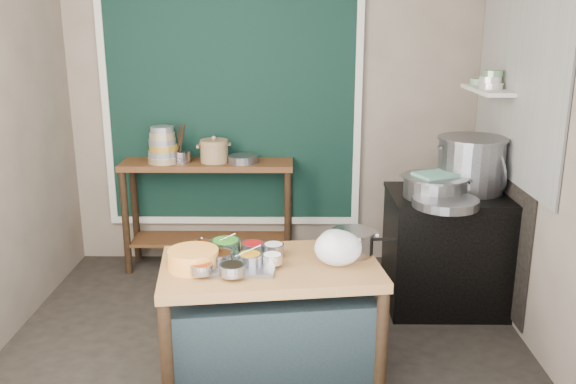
{
  "coord_description": "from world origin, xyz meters",
  "views": [
    {
      "loc": [
        0.19,
        -3.74,
        2.09
      ],
      "look_at": [
        0.15,
        0.25,
        0.97
      ],
      "focal_mm": 38.0,
      "sensor_mm": 36.0,
      "label": 1
    }
  ],
  "objects_px": {
    "back_counter": "(209,215)",
    "yellow_basin": "(193,259)",
    "ceramic_crock": "(214,152)",
    "steamer": "(435,187)",
    "prep_table": "(271,322)",
    "utensil_cup": "(181,157)",
    "stock_pot": "(471,164)",
    "saucepan": "(352,242)",
    "condiment_tray": "(231,263)",
    "stove_block": "(449,252)"
  },
  "relations": [
    {
      "from": "back_counter",
      "to": "yellow_basin",
      "type": "xyz_separation_m",
      "value": [
        0.17,
        -1.83,
        0.33
      ]
    },
    {
      "from": "ceramic_crock",
      "to": "steamer",
      "type": "distance_m",
      "value": 1.86
    },
    {
      "from": "prep_table",
      "to": "utensil_cup",
      "type": "height_order",
      "value": "utensil_cup"
    },
    {
      "from": "yellow_basin",
      "to": "steamer",
      "type": "distance_m",
      "value": 1.88
    },
    {
      "from": "utensil_cup",
      "to": "steamer",
      "type": "relative_size",
      "value": 0.35
    },
    {
      "from": "prep_table",
      "to": "back_counter",
      "type": "distance_m",
      "value": 1.86
    },
    {
      "from": "stock_pot",
      "to": "saucepan",
      "type": "bearing_deg",
      "value": -135.03
    },
    {
      "from": "ceramic_crock",
      "to": "stock_pot",
      "type": "xyz_separation_m",
      "value": [
        1.97,
        -0.64,
        0.05
      ]
    },
    {
      "from": "utensil_cup",
      "to": "ceramic_crock",
      "type": "distance_m",
      "value": 0.28
    },
    {
      "from": "prep_table",
      "to": "condiment_tray",
      "type": "height_order",
      "value": "condiment_tray"
    },
    {
      "from": "prep_table",
      "to": "stove_block",
      "type": "height_order",
      "value": "stove_block"
    },
    {
      "from": "condiment_tray",
      "to": "steamer",
      "type": "height_order",
      "value": "steamer"
    },
    {
      "from": "prep_table",
      "to": "stock_pot",
      "type": "relative_size",
      "value": 2.42
    },
    {
      "from": "stove_block",
      "to": "yellow_basin",
      "type": "xyz_separation_m",
      "value": [
        -1.73,
        -1.1,
        0.38
      ]
    },
    {
      "from": "stove_block",
      "to": "prep_table",
      "type": "bearing_deg",
      "value": -141.58
    },
    {
      "from": "prep_table",
      "to": "utensil_cup",
      "type": "xyz_separation_m",
      "value": [
        -0.81,
        1.72,
        0.63
      ]
    },
    {
      "from": "prep_table",
      "to": "ceramic_crock",
      "type": "bearing_deg",
      "value": 99.52
    },
    {
      "from": "utensil_cup",
      "to": "ceramic_crock",
      "type": "relative_size",
      "value": 0.67
    },
    {
      "from": "stove_block",
      "to": "utensil_cup",
      "type": "distance_m",
      "value": 2.29
    },
    {
      "from": "prep_table",
      "to": "steamer",
      "type": "xyz_separation_m",
      "value": [
        1.14,
        0.94,
        0.58
      ]
    },
    {
      "from": "back_counter",
      "to": "stove_block",
      "type": "height_order",
      "value": "back_counter"
    },
    {
      "from": "stock_pot",
      "to": "ceramic_crock",
      "type": "bearing_deg",
      "value": 161.99
    },
    {
      "from": "back_counter",
      "to": "utensil_cup",
      "type": "distance_m",
      "value": 0.57
    },
    {
      "from": "back_counter",
      "to": "utensil_cup",
      "type": "relative_size",
      "value": 8.61
    },
    {
      "from": "condiment_tray",
      "to": "utensil_cup",
      "type": "relative_size",
      "value": 3.07
    },
    {
      "from": "yellow_basin",
      "to": "utensil_cup",
      "type": "xyz_separation_m",
      "value": [
        -0.38,
        1.79,
        0.2
      ]
    },
    {
      "from": "stock_pot",
      "to": "utensil_cup",
      "type": "bearing_deg",
      "value": 164.67
    },
    {
      "from": "stove_block",
      "to": "yellow_basin",
      "type": "relative_size",
      "value": 3.14
    },
    {
      "from": "condiment_tray",
      "to": "utensil_cup",
      "type": "bearing_deg",
      "value": 108.69
    },
    {
      "from": "saucepan",
      "to": "utensil_cup",
      "type": "xyz_separation_m",
      "value": [
        -1.3,
        1.56,
        0.18
      ]
    },
    {
      "from": "back_counter",
      "to": "stock_pot",
      "type": "xyz_separation_m",
      "value": [
        2.04,
        -0.66,
        0.61
      ]
    },
    {
      "from": "saucepan",
      "to": "yellow_basin",
      "type": "bearing_deg",
      "value": -170.52
    },
    {
      "from": "stove_block",
      "to": "saucepan",
      "type": "bearing_deg",
      "value": -132.97
    },
    {
      "from": "saucepan",
      "to": "utensil_cup",
      "type": "relative_size",
      "value": 1.59
    },
    {
      "from": "prep_table",
      "to": "steamer",
      "type": "distance_m",
      "value": 1.59
    },
    {
      "from": "condiment_tray",
      "to": "stock_pot",
      "type": "distance_m",
      "value": 2.03
    },
    {
      "from": "ceramic_crock",
      "to": "steamer",
      "type": "xyz_separation_m",
      "value": [
        1.68,
        -0.81,
        -0.08
      ]
    },
    {
      "from": "condiment_tray",
      "to": "saucepan",
      "type": "relative_size",
      "value": 1.94
    },
    {
      "from": "back_counter",
      "to": "utensil_cup",
      "type": "height_order",
      "value": "utensil_cup"
    },
    {
      "from": "ceramic_crock",
      "to": "stock_pot",
      "type": "distance_m",
      "value": 2.07
    },
    {
      "from": "yellow_basin",
      "to": "steamer",
      "type": "height_order",
      "value": "steamer"
    },
    {
      "from": "utensil_cup",
      "to": "back_counter",
      "type": "bearing_deg",
      "value": 10.91
    },
    {
      "from": "stove_block",
      "to": "ceramic_crock",
      "type": "relative_size",
      "value": 3.59
    },
    {
      "from": "utensil_cup",
      "to": "stock_pot",
      "type": "bearing_deg",
      "value": -15.33
    },
    {
      "from": "stove_block",
      "to": "condiment_tray",
      "type": "xyz_separation_m",
      "value": [
        -1.52,
        -1.05,
        0.34
      ]
    },
    {
      "from": "stock_pot",
      "to": "yellow_basin",
      "type": "bearing_deg",
      "value": -147.72
    },
    {
      "from": "back_counter",
      "to": "yellow_basin",
      "type": "relative_size",
      "value": 5.05
    },
    {
      "from": "yellow_basin",
      "to": "utensil_cup",
      "type": "relative_size",
      "value": 1.7
    },
    {
      "from": "saucepan",
      "to": "ceramic_crock",
      "type": "bearing_deg",
      "value": 118.14
    },
    {
      "from": "ceramic_crock",
      "to": "yellow_basin",
      "type": "bearing_deg",
      "value": -86.64
    }
  ]
}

